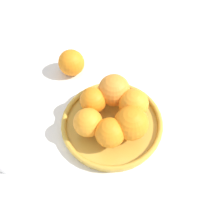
# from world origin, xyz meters

# --- Properties ---
(ground_plane) EXTENTS (4.00, 4.00, 0.00)m
(ground_plane) POSITION_xyz_m (0.00, 0.00, 0.00)
(ground_plane) COLOR white
(fruit_bowl) EXTENTS (0.26, 0.26, 0.03)m
(fruit_bowl) POSITION_xyz_m (0.00, 0.00, 0.01)
(fruit_bowl) COLOR gold
(fruit_bowl) RESTS_ON ground_plane
(orange_pile) EXTENTS (0.19, 0.19, 0.08)m
(orange_pile) POSITION_xyz_m (-0.00, -0.01, 0.06)
(orange_pile) COLOR orange
(orange_pile) RESTS_ON fruit_bowl
(stray_orange) EXTENTS (0.08, 0.08, 0.08)m
(stray_orange) POSITION_xyz_m (0.22, -0.05, 0.04)
(stray_orange) COLOR orange
(stray_orange) RESTS_ON ground_plane
(drinking_glass) EXTENTS (0.08, 0.08, 0.10)m
(drinking_glass) POSITION_xyz_m (0.10, 0.24, 0.05)
(drinking_glass) COLOR white
(drinking_glass) RESTS_ON ground_plane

